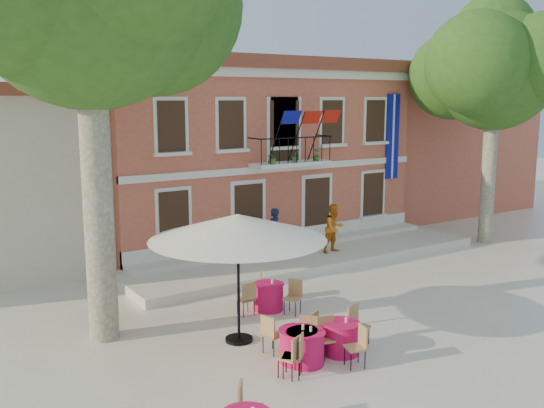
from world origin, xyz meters
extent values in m
plane|color=beige|center=(0.00, 0.00, 0.00)|extent=(90.00, 90.00, 0.00)
cube|color=#C46846|center=(2.00, 10.00, 3.50)|extent=(13.00, 8.00, 7.00)
cube|color=brown|center=(2.00, 10.00, 7.25)|extent=(13.50, 8.50, 0.50)
cube|color=silver|center=(2.00, 6.05, 6.85)|extent=(13.30, 0.35, 0.35)
cube|color=silver|center=(2.00, 5.55, 3.50)|extent=(3.20, 0.90, 0.15)
cube|color=black|center=(2.00, 5.15, 4.50)|extent=(3.20, 0.04, 0.04)
cube|color=#0D1292|center=(7.60, 5.94, 4.30)|extent=(0.70, 0.05, 3.60)
cube|color=#0C108B|center=(1.10, 4.80, 5.25)|extent=(0.76, 0.27, 0.47)
cube|color=#B8170C|center=(2.00, 4.80, 5.25)|extent=(0.76, 0.29, 0.47)
cube|color=#B8170C|center=(2.90, 4.80, 5.25)|extent=(0.76, 0.27, 0.47)
imported|color=#26591E|center=(1.00, 5.25, 3.82)|extent=(0.43, 0.37, 0.48)
imported|color=#26591E|center=(2.00, 5.25, 3.82)|extent=(0.26, 0.21, 0.48)
imported|color=#26591E|center=(3.00, 5.25, 3.82)|extent=(0.27, 0.27, 0.48)
cube|color=#C46846|center=(14.00, 11.00, 3.00)|extent=(9.00, 9.00, 6.00)
cube|color=brown|center=(14.00, 11.00, 6.20)|extent=(9.40, 9.40, 0.40)
cube|color=silver|center=(2.00, 4.40, 0.15)|extent=(14.00, 3.40, 0.30)
cylinder|color=#A59E84|center=(-6.61, 1.36, 3.65)|extent=(0.73, 0.73, 7.30)
cylinder|color=#A59E84|center=(9.97, 2.76, 3.00)|extent=(0.57, 0.57, 6.01)
sphere|color=#274E18|center=(9.97, 2.76, 7.04)|extent=(4.81, 4.81, 4.81)
cylinder|color=black|center=(-3.89, -0.66, 0.04)|extent=(0.68, 0.68, 0.08)
cylinder|color=black|center=(-3.89, -0.66, 1.42)|extent=(0.07, 0.07, 2.83)
cone|color=white|center=(-3.89, -0.66, 2.89)|extent=(4.31, 4.31, 0.62)
imported|color=#101636|center=(0.74, 4.80, 1.17)|extent=(0.74, 0.61, 1.75)
imported|color=orange|center=(2.91, 4.01, 1.20)|extent=(0.93, 0.75, 1.81)
cylinder|color=#C1124A|center=(-3.30, -2.63, 0.38)|extent=(0.84, 0.84, 0.75)
cylinder|color=#C1124A|center=(-3.30, -2.63, 0.76)|extent=(0.90, 0.90, 0.02)
cube|color=#A68653|center=(-2.62, -2.31, 0.47)|extent=(0.56, 0.56, 0.95)
cube|color=#A68653|center=(-3.97, -2.95, 0.47)|extent=(0.56, 0.56, 0.95)
cylinder|color=#C1124A|center=(-3.38, -2.44, 0.38)|extent=(0.84, 0.84, 0.75)
cylinder|color=#C1124A|center=(-3.38, -2.44, 0.76)|extent=(0.90, 0.90, 0.02)
cube|color=#A68653|center=(-3.90, -2.97, 0.47)|extent=(0.59, 0.59, 0.95)
cube|color=#A68653|center=(-2.65, -2.63, 0.47)|extent=(0.51, 0.51, 0.95)
cube|color=#A68653|center=(-3.57, -1.72, 0.47)|extent=(0.52, 0.52, 0.95)
cube|color=#A68653|center=(-5.81, -4.40, 0.47)|extent=(0.59, 0.59, 0.95)
cylinder|color=#C1124A|center=(-2.06, 0.82, 0.38)|extent=(0.84, 0.84, 0.75)
cylinder|color=#C1124A|center=(-2.06, 0.82, 0.76)|extent=(0.90, 0.90, 0.02)
cube|color=#A68653|center=(-2.81, 0.83, 0.47)|extent=(0.42, 0.42, 0.95)
cube|color=#A68653|center=(-1.69, 0.17, 0.47)|extent=(0.57, 0.57, 0.95)
cube|color=#A68653|center=(-1.68, 1.47, 0.47)|extent=(0.57, 0.57, 0.95)
cylinder|color=#C1124A|center=(-2.26, -2.63, 0.38)|extent=(0.84, 0.84, 0.75)
cylinder|color=#C1124A|center=(-2.26, -2.63, 0.76)|extent=(0.90, 0.90, 0.02)
cube|color=#A68653|center=(-2.79, -2.09, 0.47)|extent=(0.59, 0.59, 0.95)
cube|color=#A68653|center=(-2.47, -3.35, 0.47)|extent=(0.52, 0.52, 0.95)
cube|color=#A68653|center=(-1.54, -2.44, 0.47)|extent=(0.51, 0.51, 0.95)
camera|label=1|loc=(-10.99, -12.97, 5.93)|focal=40.00mm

